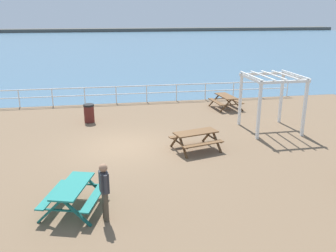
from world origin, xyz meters
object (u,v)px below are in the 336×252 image
picnic_table_near_left (73,191)px  picnic_table_mid_centre (196,136)px  picnic_table_near_right (226,99)px  visitor (104,188)px  lattice_pergola (272,89)px  litter_bin (89,113)px

picnic_table_near_left → picnic_table_mid_centre: same height
picnic_table_near_left → picnic_table_near_right: size_ratio=1.11×
visitor → lattice_pergola: bearing=-151.2°
picnic_table_near_left → litter_bin: 8.79m
picnic_table_near_left → visitor: (0.89, -0.70, 0.36)m
picnic_table_near_right → visitor: visitor is taller
litter_bin → picnic_table_near_left: bearing=-91.1°
picnic_table_near_right → litter_bin: litter_bin is taller
picnic_table_near_right → picnic_table_mid_centre: same height
picnic_table_mid_centre → litter_bin: 6.53m
picnic_table_near_left → visitor: size_ratio=1.30×
picnic_table_mid_centre → litter_bin: (-4.46, 4.76, -0.10)m
picnic_table_near_left → lattice_pergola: (8.77, 5.94, 1.41)m
picnic_table_mid_centre → visitor: bearing=-143.1°
picnic_table_near_left → lattice_pergola: size_ratio=0.80×
lattice_pergola → litter_bin: bearing=161.0°
picnic_table_near_left → lattice_pergola: lattice_pergola is taller
picnic_table_near_right → litter_bin: size_ratio=2.06×
litter_bin → visitor: bearing=-85.6°
picnic_table_near_left → picnic_table_mid_centre: size_ratio=1.02×
picnic_table_near_left → visitor: bearing=-111.2°
visitor → litter_bin: size_ratio=1.75×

